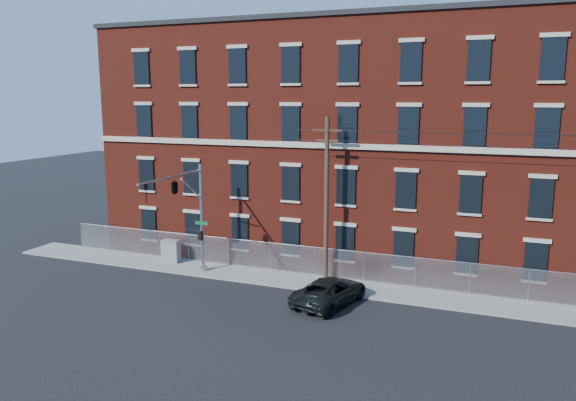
% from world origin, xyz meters
% --- Properties ---
extents(ground, '(140.00, 140.00, 0.00)m').
position_xyz_m(ground, '(0.00, 0.00, 0.00)').
color(ground, black).
rests_on(ground, ground).
extents(sidewalk, '(65.00, 3.00, 0.12)m').
position_xyz_m(sidewalk, '(12.00, 5.00, 0.06)').
color(sidewalk, gray).
rests_on(sidewalk, ground).
extents(mill_building, '(55.30, 14.32, 16.30)m').
position_xyz_m(mill_building, '(12.00, 13.93, 8.15)').
color(mill_building, maroon).
rests_on(mill_building, ground).
extents(chain_link_fence, '(59.06, 0.06, 1.85)m').
position_xyz_m(chain_link_fence, '(12.00, 6.30, 1.06)').
color(chain_link_fence, '#A5A8AD').
rests_on(chain_link_fence, ground).
extents(traffic_signal_mast, '(0.90, 6.75, 7.00)m').
position_xyz_m(traffic_signal_mast, '(-6.00, 2.18, 5.39)').
color(traffic_signal_mast, '#9EA0A5').
rests_on(traffic_signal_mast, ground).
extents(utility_pole_near, '(1.80, 0.28, 10.00)m').
position_xyz_m(utility_pole_near, '(2.00, 5.60, 5.34)').
color(utility_pole_near, '#3F2C1F').
rests_on(utility_pole_near, ground).
extents(pickup_truck, '(3.60, 5.63, 1.44)m').
position_xyz_m(pickup_truck, '(3.35, 2.11, 0.72)').
color(pickup_truck, black).
rests_on(pickup_truck, ground).
extents(utility_cabinet, '(1.24, 0.65, 1.53)m').
position_xyz_m(utility_cabinet, '(-9.02, 5.40, 0.89)').
color(utility_cabinet, gray).
rests_on(utility_cabinet, sidewalk).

